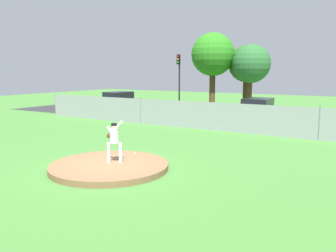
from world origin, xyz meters
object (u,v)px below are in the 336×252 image
Objects in this scene: pitcher_youth at (114,138)px; traffic_cone_orange at (242,115)px; baseball at (135,154)px; parked_car_navy at (119,103)px; traffic_light_near at (179,72)px; parked_car_champagne at (257,112)px.

pitcher_youth is 15.92m from traffic_cone_orange.
pitcher_youth reaches higher than baseball.
parked_car_navy is 0.85× the size of traffic_light_near.
pitcher_youth reaches higher than parked_car_navy.
pitcher_youth is 0.31× the size of traffic_light_near.
traffic_light_near is (-7.91, 18.75, 2.36)m from pitcher_youth.
parked_car_champagne is 7.87× the size of traffic_cone_orange.
pitcher_youth is 2.91× the size of traffic_cone_orange.
traffic_light_near is (-7.81, 17.36, 3.24)m from baseball.
traffic_light_near is at bearing 50.69° from parked_car_navy.
parked_car_navy is at bearing 131.52° from baseball.
traffic_cone_orange is at bearing 92.14° from baseball.
baseball is 12.79m from parked_car_champagne.
baseball is at bearing -48.48° from parked_car_navy.
traffic_cone_orange is (10.90, 1.57, -0.60)m from parked_car_navy.
traffic_light_near is at bearing 152.68° from parked_car_champagne.
parked_car_champagne reaches higher than baseball.
traffic_light_near is (-8.98, 4.64, 2.67)m from parked_car_champagne.
traffic_light_near is at bearing 114.22° from baseball.
baseball is 19.31m from traffic_light_near.
parked_car_navy is 7.90× the size of traffic_cone_orange.
parked_car_navy is 1.00× the size of parked_car_champagne.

